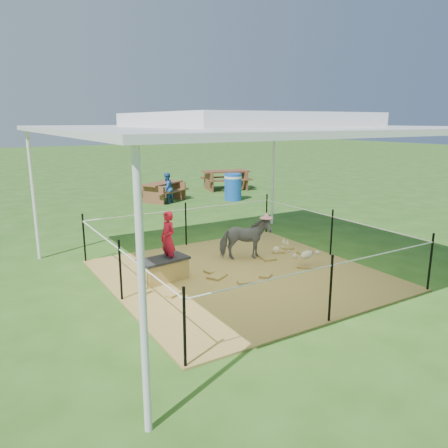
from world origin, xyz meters
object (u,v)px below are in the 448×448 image
pony (245,239)px  distant_person (167,188)px  foal (307,253)px  picnic_table_far (226,180)px  straw_bale (164,270)px  trash_barrel (233,187)px  picnic_table_near (163,192)px  woman (168,233)px  green_bottle (144,288)px

pony → distant_person: size_ratio=0.95×
foal → picnic_table_far: (3.82, 9.23, 0.09)m
straw_bale → picnic_table_far: bearing=52.7°
distant_person → trash_barrel: bearing=139.0°
picnic_table_near → picnic_table_far: size_ratio=0.84×
pony → picnic_table_near: (1.29, 7.12, -0.13)m
trash_barrel → picnic_table_far: 2.53m
foal → distant_person: 7.64m
foal → trash_barrel: (2.73, 6.95, 0.18)m
straw_bale → woman: bearing=0.0°
straw_bale → pony: size_ratio=0.81×
picnic_table_near → distant_person: bearing=-124.0°
pony → green_bottle: bearing=126.7°
foal → picnic_table_near: bearing=65.0°
green_bottle → trash_barrel: (5.94, 6.66, 0.33)m
picnic_table_near → distant_person: distant_person is taller
straw_bale → trash_barrel: 8.23m
straw_bale → green_bottle: size_ratio=3.60×
trash_barrel → straw_bale: bearing=-130.9°
trash_barrel → picnic_table_near: trash_barrel is taller
green_bottle → pony: pony is taller
foal → picnic_table_far: bearing=46.3°
foal → picnic_table_near: (0.53, 8.12, 0.03)m
pony → distant_person: 6.73m
woman → foal: woman is taller
foal → green_bottle: bearing=153.6°
green_bottle → picnic_table_far: size_ratio=0.12×
straw_bale → distant_person: bearing=65.5°
trash_barrel → distant_person: distant_person is taller
straw_bale → trash_barrel: (5.39, 6.21, 0.26)m
woman → picnic_table_far: bearing=135.0°
green_bottle → pony: (2.45, 0.72, 0.31)m
straw_bale → picnic_table_near: 8.04m
woman → distant_person: (3.03, 6.88, -0.35)m
foal → picnic_table_far: 9.99m
foal → picnic_table_near: size_ratio=0.61×
foal → picnic_table_near: picnic_table_near is taller
woman → foal: bearing=65.8°
green_bottle → trash_barrel: bearing=48.3°
woman → trash_barrel: bearing=131.6°
straw_bale → distant_person: distant_person is taller
woman → picnic_table_near: bearing=149.3°
picnic_table_near → straw_bale: bearing=-141.1°
green_bottle → distant_person: size_ratio=0.21×
pony → picnic_table_near: bearing=10.2°
green_bottle → pony: 2.57m
trash_barrel → distant_person: bearing=163.5°
distant_person → pony: bearing=54.9°
woman → green_bottle: bearing=-63.4°
pony → distant_person: bearing=9.9°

